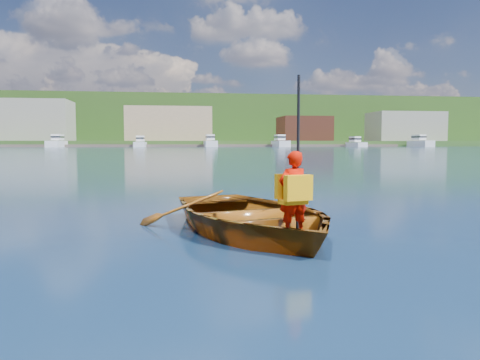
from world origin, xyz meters
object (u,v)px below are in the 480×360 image
at_px(child_paddler, 293,192).
at_px(dock, 167,146).
at_px(marina_yachts, 222,143).
at_px(rowboat, 251,216).

relative_size(child_paddler, dock, 0.01).
bearing_deg(child_paddler, dock, 91.79).
bearing_deg(marina_yachts, rowboat, -95.31).
height_order(child_paddler, marina_yachts, marina_yachts).
distance_m(rowboat, dock, 148.00).
bearing_deg(dock, rowboat, -88.35).
xyz_separation_m(rowboat, dock, (-4.27, 147.94, 0.17)).
xyz_separation_m(rowboat, marina_yachts, (13.31, 143.27, 1.15)).
height_order(rowboat, dock, dock).
height_order(child_paddler, dock, child_paddler).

